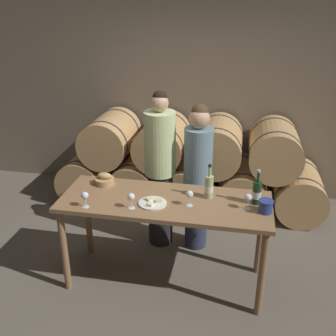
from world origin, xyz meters
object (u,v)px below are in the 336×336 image
object	(u,v)px
person_right	(198,176)
tasting_table	(165,211)
blue_crock	(266,206)
cheese_plate	(153,203)
person_left	(160,170)
wine_bottle_red	(257,192)
wine_glass_center	(190,195)
wine_glass_right	(248,198)
bread_basket	(105,180)
wine_bottle_white	(209,187)
wine_glass_far_left	(85,196)
wine_glass_left	(131,197)

from	to	relation	value
person_right	tasting_table	bearing A→B (deg)	-108.50
blue_crock	cheese_plate	xyz separation A→B (m)	(-0.96, -0.04, -0.05)
person_left	wine_bottle_red	size ratio (longest dim) A/B	5.34
wine_glass_center	wine_glass_right	distance (m)	0.50
bread_basket	wine_glass_center	world-z (taller)	wine_glass_center
cheese_plate	blue_crock	bearing A→B (deg)	2.44
tasting_table	wine_glass_right	world-z (taller)	wine_glass_right
wine_bottle_white	wine_glass_right	world-z (taller)	wine_bottle_white
wine_glass_right	wine_glass_far_left	bearing A→B (deg)	-170.52
tasting_table	wine_glass_far_left	bearing A→B (deg)	-158.41
tasting_table	wine_glass_left	world-z (taller)	wine_glass_left
person_right	wine_glass_right	bearing A→B (deg)	-52.82
wine_bottle_red	cheese_plate	distance (m)	0.91
person_right	wine_glass_center	xyz separation A→B (m)	(0.01, -0.71, 0.15)
tasting_table	wine_bottle_white	distance (m)	0.45
tasting_table	bread_basket	bearing A→B (deg)	162.08
blue_crock	wine_glass_left	distance (m)	1.14
tasting_table	blue_crock	distance (m)	0.89
wine_bottle_red	cheese_plate	xyz separation A→B (m)	(-0.89, -0.18, -0.10)
wine_glass_far_left	wine_glass_left	world-z (taller)	same
person_left	wine_glass_right	distance (m)	1.13
cheese_plate	wine_glass_center	size ratio (longest dim) A/B	1.74
bread_basket	cheese_plate	distance (m)	0.62
bread_basket	wine_glass_far_left	size ratio (longest dim) A/B	1.30
bread_basket	cheese_plate	world-z (taller)	bread_basket
cheese_plate	bread_basket	bearing A→B (deg)	151.14
wine_glass_left	cheese_plate	bearing A→B (deg)	34.17
tasting_table	cheese_plate	size ratio (longest dim) A/B	7.58
person_right	cheese_plate	xyz separation A→B (m)	(-0.31, -0.74, 0.05)
wine_bottle_white	person_right	bearing A→B (deg)	107.17
person_right	wine_glass_center	bearing A→B (deg)	-88.95
wine_glass_center	blue_crock	bearing A→B (deg)	0.92
wine_bottle_red	wine_bottle_white	bearing A→B (deg)	175.52
bread_basket	wine_glass_left	bearing A→B (deg)	-46.87
person_left	wine_bottle_red	bearing A→B (deg)	-29.72
wine_bottle_white	wine_glass_left	world-z (taller)	wine_bottle_white
person_left	wine_glass_left	size ratio (longest dim) A/B	11.99
tasting_table	cheese_plate	xyz separation A→B (m)	(-0.09, -0.09, 0.12)
tasting_table	person_right	world-z (taller)	person_right
wine_bottle_white	wine_glass_center	xyz separation A→B (m)	(-0.15, -0.18, -0.00)
person_right	wine_glass_center	world-z (taller)	person_right
wine_bottle_white	blue_crock	distance (m)	0.53
person_left	cheese_plate	xyz separation A→B (m)	(0.09, -0.74, 0.02)
wine_bottle_red	wine_glass_right	size ratio (longest dim) A/B	2.24
blue_crock	cheese_plate	world-z (taller)	blue_crock
wine_bottle_red	wine_bottle_white	xyz separation A→B (m)	(-0.42, 0.03, 0.00)
wine_glass_far_left	wine_bottle_red	bearing A→B (deg)	13.35
tasting_table	wine_glass_far_left	xyz separation A→B (m)	(-0.65, -0.26, 0.22)
wine_glass_far_left	wine_glass_left	distance (m)	0.40
tasting_table	wine_bottle_red	world-z (taller)	wine_bottle_red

